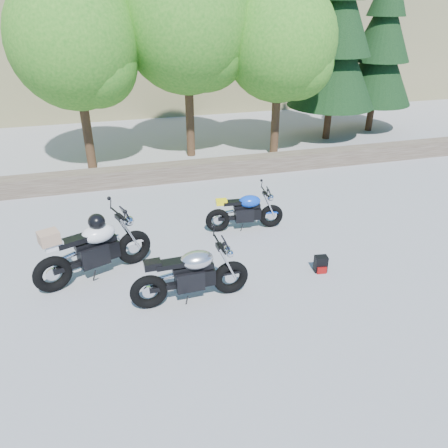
{
  "coord_description": "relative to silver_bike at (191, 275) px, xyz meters",
  "views": [
    {
      "loc": [
        -1.85,
        -6.65,
        4.93
      ],
      "look_at": [
        0.2,
        1.0,
        0.75
      ],
      "focal_mm": 35.0,
      "sensor_mm": 36.0,
      "label": 1
    }
  ],
  "objects": [
    {
      "name": "ground",
      "position": [
        0.75,
        0.32,
        -0.53
      ],
      "size": [
        90.0,
        90.0,
        0.0
      ],
      "primitive_type": "plane",
      "color": "gray",
      "rests_on": "ground"
    },
    {
      "name": "stone_wall",
      "position": [
        0.75,
        5.82,
        -0.28
      ],
      "size": [
        22.0,
        0.55,
        0.5
      ],
      "primitive_type": "cube",
      "color": "#4D3F33",
      "rests_on": "ground"
    },
    {
      "name": "tree_decid_left",
      "position": [
        -1.64,
        7.46,
        3.1
      ],
      "size": [
        3.67,
        3.67,
        5.62
      ],
      "color": "#382314",
      "rests_on": "ground"
    },
    {
      "name": "tree_decid_mid",
      "position": [
        1.66,
        7.86,
        3.51
      ],
      "size": [
        4.08,
        4.08,
        6.24
      ],
      "color": "#382314",
      "rests_on": "ground"
    },
    {
      "name": "tree_decid_right",
      "position": [
        4.46,
        7.26,
        2.97
      ],
      "size": [
        3.54,
        3.54,
        5.41
      ],
      "color": "#382314",
      "rests_on": "ground"
    },
    {
      "name": "conifer_near",
      "position": [
        6.95,
        8.52,
        3.15
      ],
      "size": [
        3.17,
        3.17,
        7.06
      ],
      "color": "#382314",
      "rests_on": "ground"
    },
    {
      "name": "conifer_far",
      "position": [
        9.15,
        9.12,
        2.74
      ],
      "size": [
        2.82,
        2.82,
        6.27
      ],
      "color": "#382314",
      "rests_on": "ground"
    },
    {
      "name": "silver_bike",
      "position": [
        0.0,
        0.0,
        0.0
      ],
      "size": [
        2.17,
        0.69,
        1.09
      ],
      "rotation": [
        0.0,
        0.0,
        0.04
      ],
      "color": "black",
      "rests_on": "ground"
    },
    {
      "name": "white_bike",
      "position": [
        -1.67,
        1.22,
        0.11
      ],
      "size": [
        2.27,
        1.09,
        1.31
      ],
      "rotation": [
        0.0,
        0.0,
        0.37
      ],
      "color": "black",
      "rests_on": "ground"
    },
    {
      "name": "blue_bike",
      "position": [
        1.74,
        2.33,
        -0.08
      ],
      "size": [
        1.86,
        0.59,
        0.93
      ],
      "rotation": [
        0.0,
        0.0,
        -0.08
      ],
      "color": "black",
      "rests_on": "ground"
    },
    {
      "name": "backpack",
      "position": [
        2.66,
        0.24,
        -0.37
      ],
      "size": [
        0.27,
        0.24,
        0.34
      ],
      "rotation": [
        0.0,
        0.0,
        -0.14
      ],
      "color": "black",
      "rests_on": "ground"
    }
  ]
}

